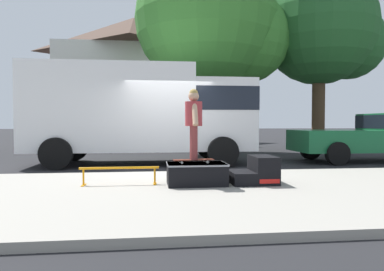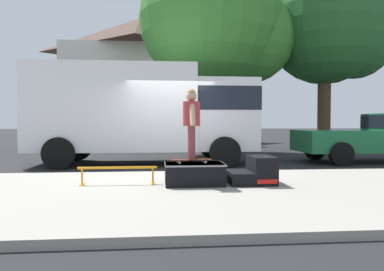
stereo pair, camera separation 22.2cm
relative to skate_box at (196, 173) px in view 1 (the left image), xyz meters
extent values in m
plane|color=black|center=(-0.33, 2.42, -0.34)|extent=(140.00, 140.00, 0.00)
cube|color=gray|center=(-0.33, -0.58, -0.28)|extent=(50.00, 5.00, 0.12)
cube|color=black|center=(0.00, 0.00, -0.01)|extent=(1.11, 0.76, 0.41)
cube|color=gray|center=(0.00, 0.00, 0.18)|extent=(1.13, 0.78, 0.03)
cube|color=black|center=(0.88, 0.00, -0.10)|extent=(0.44, 0.76, 0.24)
cube|color=black|center=(1.32, 0.00, 0.05)|extent=(0.44, 0.76, 0.53)
cube|color=red|center=(1.32, -0.39, -0.12)|extent=(0.39, 0.01, 0.08)
cylinder|color=orange|center=(-1.46, 0.14, 0.10)|extent=(1.50, 0.04, 0.04)
cylinder|color=orange|center=(-2.13, 0.14, -0.06)|extent=(0.04, 0.04, 0.32)
cube|color=orange|center=(-2.13, 0.14, -0.21)|extent=(0.06, 0.28, 0.01)
cylinder|color=orange|center=(-0.79, 0.14, -0.06)|extent=(0.04, 0.04, 0.32)
cube|color=orange|center=(-0.79, 0.14, -0.21)|extent=(0.06, 0.28, 0.01)
cube|color=#4C1E14|center=(-0.05, 0.02, 0.25)|extent=(0.80, 0.29, 0.02)
cylinder|color=silver|center=(0.19, 0.14, 0.22)|extent=(0.06, 0.04, 0.05)
cylinder|color=silver|center=(0.21, -0.04, 0.22)|extent=(0.06, 0.04, 0.05)
cylinder|color=silver|center=(-0.31, 0.08, 0.22)|extent=(0.06, 0.04, 0.05)
cylinder|color=silver|center=(-0.29, -0.10, 0.22)|extent=(0.06, 0.04, 0.05)
cylinder|color=brown|center=(-0.05, 0.10, 0.58)|extent=(0.13, 0.13, 0.64)
cylinder|color=brown|center=(-0.05, -0.06, 0.58)|extent=(0.13, 0.13, 0.64)
cylinder|color=#A53338|center=(-0.05, 0.02, 1.13)|extent=(0.33, 0.33, 0.46)
cylinder|color=tan|center=(-0.05, 0.23, 1.12)|extent=(0.10, 0.28, 0.44)
cylinder|color=tan|center=(-0.05, -0.18, 1.12)|extent=(0.10, 0.28, 0.44)
sphere|color=tan|center=(-0.05, 0.02, 1.47)|extent=(0.20, 0.20, 0.20)
sphere|color=tan|center=(-0.05, 0.02, 1.52)|extent=(0.17, 0.17, 0.17)
cube|color=white|center=(-2.06, 4.62, 1.41)|extent=(5.00, 2.35, 2.60)
cube|color=white|center=(1.39, 4.62, 1.21)|extent=(1.90, 2.16, 2.20)
cube|color=black|center=(1.39, 4.62, 1.70)|extent=(1.92, 2.19, 0.70)
cylinder|color=black|center=(1.23, 5.79, 0.11)|extent=(0.90, 0.28, 0.90)
cylinder|color=black|center=(1.23, 3.44, 0.11)|extent=(0.90, 0.28, 0.90)
cylinder|color=black|center=(-3.46, 5.79, 0.11)|extent=(0.90, 0.28, 0.90)
cylinder|color=black|center=(-3.46, 3.44, 0.11)|extent=(0.90, 0.28, 0.90)
cube|color=#196638|center=(5.18, 4.43, 0.37)|extent=(2.60, 1.85, 0.70)
cylinder|color=black|center=(4.80, 5.35, 0.02)|extent=(0.72, 0.24, 0.72)
cylinder|color=black|center=(4.80, 3.50, 0.02)|extent=(0.72, 0.24, 0.72)
cylinder|color=brown|center=(1.46, 8.16, 1.51)|extent=(0.56, 0.56, 3.70)
sphere|color=#387A2D|center=(1.46, 8.16, 5.29)|extent=(5.92, 5.92, 5.92)
sphere|color=#387A2D|center=(3.09, 8.16, 4.55)|extent=(3.85, 3.85, 3.85)
cylinder|color=brown|center=(6.59, 8.44, 1.60)|extent=(0.56, 0.56, 3.87)
sphere|color=#235628|center=(6.59, 8.44, 5.14)|extent=(4.95, 4.95, 4.95)
sphere|color=#235628|center=(7.95, 8.44, 4.52)|extent=(3.22, 3.22, 3.22)
cube|color=silver|center=(-1.93, 17.89, 2.66)|extent=(9.00, 7.50, 6.00)
cube|color=#B2ADA3|center=(-1.93, 13.89, 1.06)|extent=(9.00, 0.50, 2.80)
pyramid|color=#473328|center=(-1.93, 17.89, 6.86)|extent=(9.54, 7.95, 2.40)
camera|label=1|loc=(-0.88, -6.75, 0.96)|focal=33.43mm
camera|label=2|loc=(-0.66, -6.77, 0.96)|focal=33.43mm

